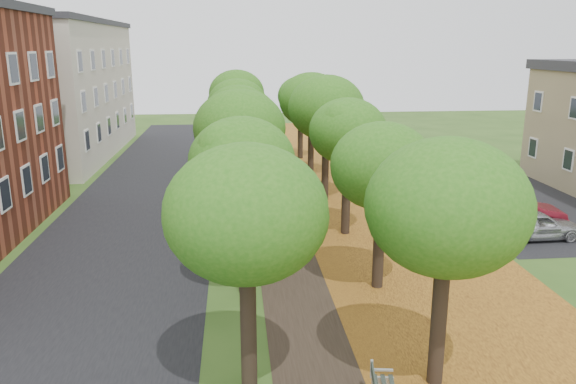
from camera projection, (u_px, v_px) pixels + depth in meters
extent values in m
cube|color=black|center=(135.00, 220.00, 28.12)|extent=(8.00, 70.00, 0.01)
cube|color=black|center=(284.00, 216.00, 28.81)|extent=(3.20, 70.00, 0.01)
cube|color=#B97822|center=(379.00, 213.00, 29.27)|extent=(7.50, 70.00, 0.01)
cube|color=black|center=(525.00, 203.00, 31.02)|extent=(9.00, 16.00, 0.01)
cylinder|color=black|center=(249.00, 330.00, 13.72)|extent=(0.40, 0.40, 3.50)
ellipsoid|color=#266214|center=(246.00, 212.00, 12.96)|extent=(3.84, 3.84, 3.26)
cylinder|color=black|center=(244.00, 245.00, 19.50)|extent=(0.40, 0.40, 3.50)
ellipsoid|color=#266214|center=(242.00, 161.00, 18.74)|extent=(3.84, 3.84, 3.26)
cylinder|color=black|center=(241.00, 199.00, 25.27)|extent=(0.40, 0.40, 3.50)
ellipsoid|color=#266214|center=(240.00, 134.00, 24.51)|extent=(3.84, 3.84, 3.26)
cylinder|color=black|center=(240.00, 171.00, 31.05)|extent=(0.40, 0.40, 3.50)
ellipsoid|color=#266214|center=(238.00, 117.00, 30.29)|extent=(3.84, 3.84, 3.26)
cylinder|color=black|center=(238.00, 151.00, 36.83)|extent=(0.40, 0.40, 3.50)
ellipsoid|color=#266214|center=(237.00, 105.00, 36.07)|extent=(3.84, 3.84, 3.26)
cylinder|color=black|center=(238.00, 137.00, 42.60)|extent=(0.40, 0.40, 3.50)
ellipsoid|color=#266214|center=(237.00, 97.00, 41.84)|extent=(3.84, 3.84, 3.26)
cylinder|color=black|center=(439.00, 321.00, 14.16)|extent=(0.40, 0.40, 3.50)
ellipsoid|color=#266214|center=(447.00, 207.00, 13.40)|extent=(3.84, 3.84, 3.26)
cylinder|color=black|center=(379.00, 241.00, 19.94)|extent=(0.40, 0.40, 3.50)
ellipsoid|color=#266214|center=(383.00, 158.00, 19.18)|extent=(3.84, 3.84, 3.26)
cylinder|color=black|center=(346.00, 197.00, 25.72)|extent=(0.40, 0.40, 3.50)
ellipsoid|color=#266214|center=(348.00, 132.00, 24.96)|extent=(3.84, 3.84, 3.26)
cylinder|color=black|center=(325.00, 169.00, 31.49)|extent=(0.40, 0.40, 3.50)
ellipsoid|color=#266214|center=(326.00, 116.00, 30.73)|extent=(3.84, 3.84, 3.26)
cylinder|color=black|center=(311.00, 150.00, 37.27)|extent=(0.40, 0.40, 3.50)
ellipsoid|color=#266214|center=(311.00, 104.00, 36.51)|extent=(3.84, 3.84, 3.26)
cylinder|color=black|center=(300.00, 136.00, 43.05)|extent=(0.40, 0.40, 3.50)
ellipsoid|color=#266214|center=(301.00, 96.00, 42.29)|extent=(3.84, 3.84, 3.26)
cube|color=beige|center=(44.00, 92.00, 43.30)|extent=(10.00, 20.00, 10.00)
cube|color=#2D2D33|center=(37.00, 21.00, 41.98)|extent=(10.30, 20.30, 0.40)
cube|color=silver|center=(383.00, 370.00, 13.91)|extent=(0.50, 0.14, 0.04)
imported|color=#ABABB0|center=(536.00, 225.00, 25.21)|extent=(3.97, 1.72, 1.33)
imported|color=maroon|center=(516.00, 212.00, 26.98)|extent=(4.61, 2.06, 1.47)
imported|color=#39393E|center=(470.00, 184.00, 32.29)|extent=(5.60, 3.44, 1.51)
imported|color=silver|center=(447.00, 171.00, 35.76)|extent=(5.47, 4.15, 1.38)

